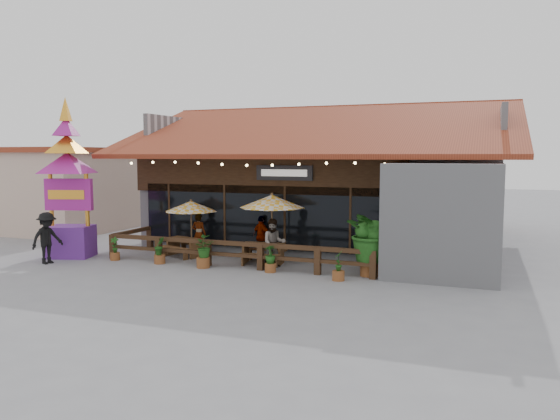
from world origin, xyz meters
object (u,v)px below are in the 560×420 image
at_px(umbrella_right, 272,202).
at_px(pedestrian, 47,238).
at_px(umbrella_left, 191,207).
at_px(picnic_table_left, 185,244).
at_px(picnic_table_right, 263,250).
at_px(thai_sign_tower, 68,167).
at_px(tropical_plant, 371,234).

xyz_separation_m(umbrella_right, pedestrian, (-7.37, -3.11, -1.27)).
xyz_separation_m(umbrella_left, picnic_table_left, (-0.19, -0.22, -1.43)).
bearing_deg(picnic_table_right, pedestrian, -159.17).
height_order(picnic_table_right, pedestrian, pedestrian).
xyz_separation_m(thai_sign_tower, pedestrian, (0.14, -1.32, -2.49)).
relative_size(umbrella_left, tropical_plant, 1.01).
xyz_separation_m(picnic_table_left, picnic_table_right, (3.35, -0.22, 0.02)).
bearing_deg(picnic_table_right, tropical_plant, -9.10).
xyz_separation_m(thai_sign_tower, tropical_plant, (11.30, 0.78, -2.04)).
bearing_deg(thai_sign_tower, pedestrian, -83.98).
relative_size(umbrella_left, picnic_table_right, 1.44).
bearing_deg(pedestrian, thai_sign_tower, 18.31).
distance_m(picnic_table_right, tropical_plant, 4.12).
bearing_deg(umbrella_right, tropical_plant, -14.97).
relative_size(umbrella_right, thai_sign_tower, 0.45).
xyz_separation_m(umbrella_left, umbrella_right, (3.35, -0.07, 0.29)).
bearing_deg(umbrella_left, picnic_table_left, -130.35).
bearing_deg(tropical_plant, picnic_table_left, 173.30).
distance_m(picnic_table_left, picnic_table_right, 3.35).
height_order(picnic_table_right, tropical_plant, tropical_plant).
bearing_deg(thai_sign_tower, umbrella_right, 13.41).
bearing_deg(umbrella_left, umbrella_right, -1.12).
xyz_separation_m(picnic_table_right, tropical_plant, (3.97, -0.64, 0.88)).
distance_m(umbrella_left, picnic_table_left, 1.46).
bearing_deg(picnic_table_left, umbrella_right, 2.48).
xyz_separation_m(picnic_table_left, tropical_plant, (7.32, -0.86, 0.90)).
bearing_deg(tropical_plant, thai_sign_tower, -176.06).
height_order(umbrella_right, picnic_table_left, umbrella_right).
height_order(umbrella_right, tropical_plant, umbrella_right).
xyz_separation_m(tropical_plant, pedestrian, (-11.16, -2.10, -0.45)).
relative_size(umbrella_right, picnic_table_right, 1.73).
bearing_deg(pedestrian, picnic_table_left, -40.10).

